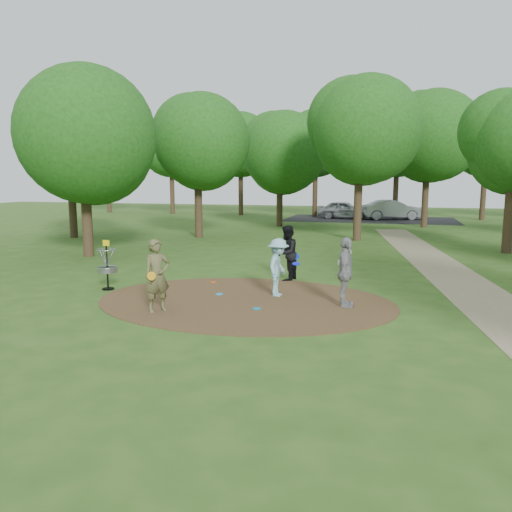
# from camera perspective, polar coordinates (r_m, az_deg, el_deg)

# --- Properties ---
(ground) EXTENTS (100.00, 100.00, 0.00)m
(ground) POSITION_cam_1_polar(r_m,az_deg,el_deg) (14.01, -1.31, -5.18)
(ground) COLOR #2D5119
(ground) RESTS_ON ground
(dirt_clearing) EXTENTS (8.40, 8.40, 0.02)m
(dirt_clearing) POSITION_cam_1_polar(r_m,az_deg,el_deg) (14.01, -1.31, -5.14)
(dirt_clearing) COLOR #47301C
(dirt_clearing) RESTS_ON ground
(footpath) EXTENTS (7.55, 39.89, 0.01)m
(footpath) POSITION_cam_1_polar(r_m,az_deg,el_deg) (15.60, 24.62, -4.52)
(footpath) COLOR #8C7A5B
(footpath) RESTS_ON ground
(parking_lot) EXTENTS (14.00, 8.00, 0.01)m
(parking_lot) POSITION_cam_1_polar(r_m,az_deg,el_deg) (43.19, 12.88, 4.11)
(parking_lot) COLOR black
(parking_lot) RESTS_ON ground
(player_observer_with_disc) EXTENTS (0.78, 0.82, 1.88)m
(player_observer_with_disc) POSITION_cam_1_polar(r_m,az_deg,el_deg) (12.98, -11.24, -2.23)
(player_observer_with_disc) COLOR brown
(player_observer_with_disc) RESTS_ON ground
(player_throwing_with_disc) EXTENTS (0.98, 1.12, 1.70)m
(player_throwing_with_disc) POSITION_cam_1_polar(r_m,az_deg,el_deg) (14.44, 2.56, -1.31)
(player_throwing_with_disc) COLOR #83B8C3
(player_throwing_with_disc) RESTS_ON ground
(player_walking_with_disc) EXTENTS (0.84, 0.99, 1.85)m
(player_walking_with_disc) POSITION_cam_1_polar(r_m,az_deg,el_deg) (16.72, 3.56, 0.34)
(player_walking_with_disc) COLOR black
(player_walking_with_disc) RESTS_ON ground
(player_waiting_with_disc) EXTENTS (0.49, 1.11, 1.87)m
(player_waiting_with_disc) POSITION_cam_1_polar(r_m,az_deg,el_deg) (13.40, 10.19, -1.87)
(player_waiting_with_disc) COLOR gray
(player_waiting_with_disc) RESTS_ON ground
(disc_ground_cyan) EXTENTS (0.22, 0.22, 0.02)m
(disc_ground_cyan) POSITION_cam_1_polar(r_m,az_deg,el_deg) (14.76, -4.21, -4.36)
(disc_ground_cyan) COLOR #1CA2E3
(disc_ground_cyan) RESTS_ON dirt_clearing
(disc_ground_blue) EXTENTS (0.22, 0.22, 0.02)m
(disc_ground_blue) POSITION_cam_1_polar(r_m,az_deg,el_deg) (13.11, 0.07, -6.02)
(disc_ground_blue) COLOR #0B7EC2
(disc_ground_blue) RESTS_ON dirt_clearing
(disc_ground_red) EXTENTS (0.22, 0.22, 0.02)m
(disc_ground_red) POSITION_cam_1_polar(r_m,az_deg,el_deg) (16.45, -4.95, -2.99)
(disc_ground_red) COLOR #D44915
(disc_ground_red) RESTS_ON dirt_clearing
(car_left) EXTENTS (4.54, 2.07, 1.51)m
(car_left) POSITION_cam_1_polar(r_m,az_deg,el_deg) (43.61, 10.04, 5.22)
(car_left) COLOR #A9AAB1
(car_left) RESTS_ON ground
(car_right) EXTENTS (5.28, 3.08, 1.64)m
(car_right) POSITION_cam_1_polar(r_m,az_deg,el_deg) (43.45, 15.30, 5.12)
(car_right) COLOR #94959B
(car_right) RESTS_ON ground
(disc_golf_basket) EXTENTS (0.63, 0.63, 1.54)m
(disc_golf_basket) POSITION_cam_1_polar(r_m,az_deg,el_deg) (15.96, -16.67, -0.62)
(disc_golf_basket) COLOR black
(disc_golf_basket) RESTS_ON ground
(tree_ring) EXTENTS (37.14, 45.30, 9.20)m
(tree_ring) POSITION_cam_1_polar(r_m,az_deg,el_deg) (22.66, 10.71, 13.40)
(tree_ring) COLOR #332316
(tree_ring) RESTS_ON ground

